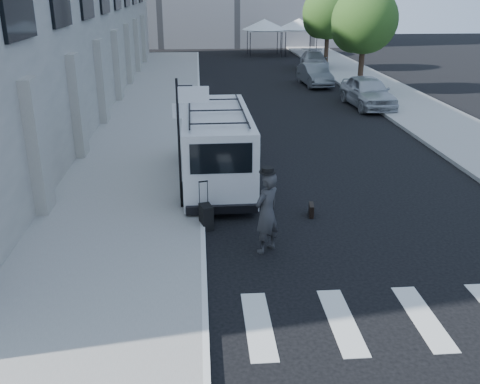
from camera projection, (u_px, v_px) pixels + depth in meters
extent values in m
plane|color=black|center=(286.00, 250.00, 12.95)|extent=(120.00, 120.00, 0.00)
cube|color=gray|center=(156.00, 108.00, 27.49)|extent=(4.50, 48.00, 0.15)
cube|color=gray|center=(382.00, 90.00, 32.16)|extent=(4.00, 56.00, 0.15)
cylinder|color=black|center=(179.00, 141.00, 15.05)|extent=(0.07, 0.07, 3.50)
cube|color=white|center=(178.00, 111.00, 14.77)|extent=(0.30, 0.03, 0.42)
cube|color=white|center=(193.00, 95.00, 14.62)|extent=(0.85, 0.06, 0.45)
cylinder|color=black|center=(361.00, 68.00, 31.58)|extent=(0.32, 0.32, 2.80)
sphere|color=#254817|center=(365.00, 20.00, 30.60)|extent=(3.80, 3.80, 3.80)
sphere|color=#254817|center=(354.00, 30.00, 31.33)|extent=(2.66, 2.66, 2.66)
cylinder|color=black|center=(326.00, 51.00, 39.95)|extent=(0.32, 0.32, 2.80)
sphere|color=#254817|center=(328.00, 13.00, 38.96)|extent=(3.80, 3.80, 3.80)
sphere|color=#254817|center=(321.00, 20.00, 39.70)|extent=(2.66, 2.66, 2.66)
cylinder|color=black|center=(250.00, 45.00, 46.76)|extent=(0.06, 0.06, 2.20)
cylinder|color=black|center=(282.00, 45.00, 46.96)|extent=(0.06, 0.06, 2.20)
cylinder|color=black|center=(247.00, 42.00, 49.37)|extent=(0.06, 0.06, 2.20)
cylinder|color=black|center=(277.00, 42.00, 49.57)|extent=(0.06, 0.06, 2.20)
cube|color=white|center=(264.00, 30.00, 47.75)|extent=(3.00, 3.00, 0.12)
cone|color=white|center=(264.00, 24.00, 47.57)|extent=(4.00, 4.00, 0.90)
cylinder|color=black|center=(285.00, 44.00, 47.46)|extent=(0.06, 0.06, 2.20)
cylinder|color=black|center=(317.00, 44.00, 47.66)|extent=(0.06, 0.06, 2.20)
cylinder|color=black|center=(281.00, 41.00, 50.06)|extent=(0.06, 0.06, 2.20)
cylinder|color=black|center=(310.00, 41.00, 50.26)|extent=(0.06, 0.06, 2.20)
cube|color=white|center=(299.00, 29.00, 48.44)|extent=(3.00, 3.00, 0.12)
cone|color=white|center=(299.00, 24.00, 48.26)|extent=(4.00, 4.00, 0.90)
imported|color=#2F2F31|center=(267.00, 213.00, 12.55)|extent=(0.86, 0.85, 2.01)
cube|color=black|center=(311.00, 210.00, 14.82)|extent=(0.18, 0.45, 0.34)
cube|color=black|center=(206.00, 217.00, 14.00)|extent=(0.39, 0.51, 0.65)
cylinder|color=black|center=(199.00, 193.00, 13.92)|extent=(0.02, 0.02, 0.62)
cylinder|color=black|center=(208.00, 192.00, 13.99)|extent=(0.02, 0.02, 0.62)
cube|color=black|center=(203.00, 182.00, 13.85)|extent=(0.25, 0.10, 0.03)
cube|color=silver|center=(216.00, 146.00, 16.76)|extent=(2.13, 5.58, 2.16)
cube|color=silver|center=(213.00, 136.00, 19.76)|extent=(1.97, 0.95, 1.13)
cube|color=black|center=(221.00, 158.00, 14.03)|extent=(1.65, 0.10, 0.82)
cylinder|color=black|center=(186.00, 156.00, 18.81)|extent=(0.30, 0.79, 0.78)
cylinder|color=black|center=(242.00, 154.00, 18.98)|extent=(0.30, 0.79, 0.78)
cylinder|color=black|center=(186.00, 195.00, 15.28)|extent=(0.30, 0.79, 0.78)
cylinder|color=black|center=(254.00, 193.00, 15.44)|extent=(0.30, 0.79, 0.78)
imported|color=#A9ADB1|center=(368.00, 92.00, 27.89)|extent=(2.14, 4.80, 1.60)
imported|color=slate|center=(315.00, 75.00, 33.95)|extent=(1.68, 4.18, 1.35)
imported|color=#A1A5A9|center=(314.00, 60.00, 40.52)|extent=(2.38, 4.83, 1.35)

